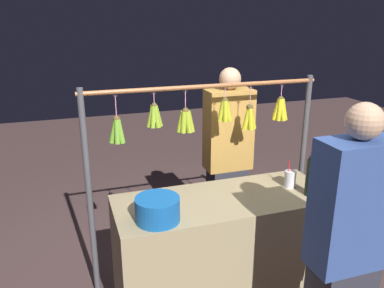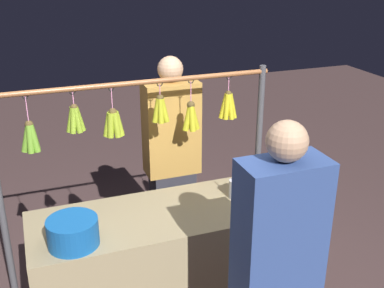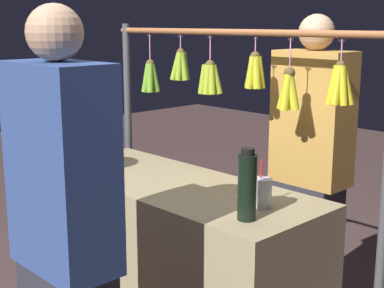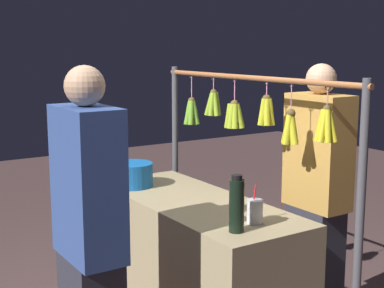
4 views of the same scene
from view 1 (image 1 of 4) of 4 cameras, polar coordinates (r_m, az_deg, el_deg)
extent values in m
cube|color=tan|center=(2.91, 4.56, -15.40)|extent=(1.51, 0.60, 0.85)
cylinder|color=#4C4C51|center=(3.44, 15.70, -3.61)|extent=(0.04, 0.04, 1.59)
cylinder|color=#4C4C51|center=(2.90, -14.75, -7.74)|extent=(0.04, 0.04, 1.59)
cylinder|color=#9E6038|center=(2.83, 2.01, 8.41)|extent=(1.81, 0.03, 0.03)
torus|color=black|center=(3.11, 13.03, 8.51)|extent=(0.04, 0.01, 0.04)
cylinder|color=pink|center=(3.12, 12.95, 7.47)|extent=(0.01, 0.01, 0.11)
sphere|color=brown|center=(3.13, 12.88, 6.47)|extent=(0.04, 0.04, 0.04)
cylinder|color=gold|center=(3.13, 12.31, 4.94)|extent=(0.07, 0.03, 0.17)
cylinder|color=gold|center=(3.12, 12.67, 4.86)|extent=(0.05, 0.06, 0.18)
cylinder|color=gold|center=(3.12, 13.11, 4.85)|extent=(0.04, 0.07, 0.17)
cylinder|color=gold|center=(3.15, 13.29, 4.93)|extent=(0.06, 0.05, 0.18)
cylinder|color=gold|center=(3.17, 13.08, 5.04)|extent=(0.07, 0.05, 0.17)
cylinder|color=gold|center=(3.17, 12.68, 5.08)|extent=(0.05, 0.07, 0.17)
cylinder|color=gold|center=(3.15, 12.27, 5.03)|extent=(0.06, 0.06, 0.18)
torus|color=black|center=(2.98, 8.59, 8.36)|extent=(0.04, 0.01, 0.04)
cylinder|color=pink|center=(2.99, 8.51, 6.82)|extent=(0.01, 0.01, 0.16)
sphere|color=brown|center=(3.01, 8.44, 5.33)|extent=(0.05, 0.05, 0.05)
cylinder|color=gold|center=(3.02, 8.04, 3.70)|extent=(0.08, 0.04, 0.18)
cylinder|color=gold|center=(3.01, 8.55, 3.65)|extent=(0.04, 0.07, 0.18)
cylinder|color=gold|center=(3.04, 8.71, 3.76)|extent=(0.08, 0.04, 0.18)
cylinder|color=gold|center=(3.05, 8.18, 3.83)|extent=(0.04, 0.08, 0.18)
torus|color=black|center=(2.89, 4.87, 8.20)|extent=(0.04, 0.02, 0.04)
cylinder|color=pink|center=(2.90, 4.84, 7.25)|extent=(0.01, 0.01, 0.09)
sphere|color=brown|center=(2.91, 4.82, 6.35)|extent=(0.05, 0.05, 0.05)
cylinder|color=gold|center=(2.92, 4.38, 4.81)|extent=(0.07, 0.04, 0.16)
cylinder|color=gold|center=(2.91, 4.88, 4.75)|extent=(0.04, 0.06, 0.16)
cylinder|color=gold|center=(2.92, 5.23, 4.82)|extent=(0.07, 0.06, 0.16)
cylinder|color=gold|center=(2.95, 5.01, 4.94)|extent=(0.05, 0.05, 0.16)
cylinder|color=gold|center=(2.95, 4.52, 4.95)|extent=(0.04, 0.07, 0.16)
torus|color=black|center=(2.79, -0.98, 7.87)|extent=(0.04, 0.01, 0.04)
cylinder|color=pink|center=(2.80, -0.97, 6.32)|extent=(0.01, 0.01, 0.15)
sphere|color=brown|center=(2.82, -0.96, 4.82)|extent=(0.05, 0.05, 0.05)
cylinder|color=#99B027|center=(2.83, -1.60, 3.25)|extent=(0.07, 0.04, 0.16)
cylinder|color=#99B027|center=(2.81, -1.24, 3.15)|extent=(0.05, 0.06, 0.16)
cylinder|color=#99B027|center=(2.81, -0.53, 3.18)|extent=(0.05, 0.07, 0.16)
cylinder|color=#99B027|center=(2.83, -0.29, 3.27)|extent=(0.07, 0.06, 0.16)
cylinder|color=#99B027|center=(2.86, -0.41, 3.43)|extent=(0.07, 0.05, 0.16)
cylinder|color=#99B027|center=(2.87, -1.05, 3.49)|extent=(0.05, 0.08, 0.16)
cylinder|color=#99B027|center=(2.86, -1.46, 3.43)|extent=(0.06, 0.07, 0.16)
torus|color=black|center=(2.73, -5.62, 7.56)|extent=(0.04, 0.02, 0.04)
cylinder|color=pink|center=(2.74, -5.58, 6.55)|extent=(0.01, 0.01, 0.09)
sphere|color=brown|center=(2.75, -5.55, 5.58)|extent=(0.04, 0.04, 0.04)
cylinder|color=#86AA29|center=(2.76, -6.02, 3.99)|extent=(0.07, 0.04, 0.16)
cylinder|color=#86AA29|center=(2.74, -5.68, 3.90)|extent=(0.05, 0.07, 0.16)
cylinder|color=#86AA29|center=(2.75, -5.17, 3.94)|extent=(0.05, 0.06, 0.16)
cylinder|color=#86AA29|center=(2.77, -4.99, 4.07)|extent=(0.07, 0.04, 0.16)
cylinder|color=#86AA29|center=(2.79, -5.37, 4.16)|extent=(0.04, 0.05, 0.16)
cylinder|color=#86AA29|center=(2.78, -5.89, 4.11)|extent=(0.05, 0.05, 0.16)
torus|color=black|center=(2.68, -11.19, 7.12)|extent=(0.04, 0.02, 0.04)
cylinder|color=pink|center=(2.70, -11.08, 5.31)|extent=(0.01, 0.01, 0.17)
sphere|color=brown|center=(2.72, -10.97, 3.57)|extent=(0.05, 0.05, 0.05)
cylinder|color=#69A02C|center=(2.74, -11.35, 1.82)|extent=(0.08, 0.04, 0.17)
cylinder|color=#69A02C|center=(2.72, -10.91, 1.73)|extent=(0.05, 0.07, 0.17)
cylinder|color=#69A02C|center=(2.73, -10.46, 1.82)|extent=(0.06, 0.06, 0.18)
cylinder|color=#69A02C|center=(2.76, -10.55, 1.99)|extent=(0.06, 0.06, 0.18)
cylinder|color=#69A02C|center=(2.76, -11.02, 1.99)|extent=(0.05, 0.08, 0.17)
cylinder|color=black|center=(2.80, 17.02, -4.74)|extent=(0.07, 0.07, 0.26)
cylinder|color=black|center=(2.75, 17.29, -2.02)|extent=(0.05, 0.05, 0.02)
cylinder|color=#175DAC|center=(2.39, -5.06, -9.50)|extent=(0.27, 0.27, 0.15)
cylinder|color=silver|center=(2.92, 14.14, -4.98)|extent=(0.08, 0.08, 0.12)
cylinder|color=red|center=(2.90, 14.00, -4.30)|extent=(0.01, 0.03, 0.20)
cube|color=#2D2D38|center=(3.57, 4.99, -9.27)|extent=(0.31, 0.21, 0.78)
cube|color=#BF8C3F|center=(3.29, 5.34, 2.08)|extent=(0.39, 0.21, 0.68)
sphere|color=tan|center=(3.20, 5.57, 9.50)|extent=(0.18, 0.18, 0.18)
cube|color=#334C8C|center=(2.14, 22.41, -8.27)|extent=(0.39, 0.21, 0.69)
sphere|color=tan|center=(1.99, 23.92, 3.05)|extent=(0.18, 0.18, 0.18)
camera|label=2|loc=(0.45, 113.46, 31.01)|focal=44.71mm
camera|label=3|loc=(2.98, 60.85, 0.37)|focal=52.66mm
camera|label=4|loc=(3.67, 64.08, 3.39)|focal=52.72mm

